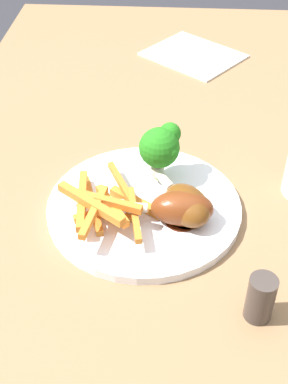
# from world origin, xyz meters

# --- Properties ---
(dining_table) EXTENTS (1.27, 0.67, 0.73)m
(dining_table) POSITION_xyz_m (0.00, 0.00, 0.62)
(dining_table) COLOR #8E6B47
(dining_table) RESTS_ON ground_plane
(dinner_plate) EXTENTS (0.25, 0.25, 0.01)m
(dinner_plate) POSITION_xyz_m (-0.07, 0.01, 0.74)
(dinner_plate) COLOR white
(dinner_plate) RESTS_ON dining_table
(broccoli_floret_front) EXTENTS (0.05, 0.06, 0.08)m
(broccoli_floret_front) POSITION_xyz_m (-0.01, -0.01, 0.79)
(broccoli_floret_front) COLOR #87A953
(broccoli_floret_front) RESTS_ON dinner_plate
(carrot_fries_pile) EXTENTS (0.16, 0.13, 0.04)m
(carrot_fries_pile) POSITION_xyz_m (-0.10, 0.05, 0.76)
(carrot_fries_pile) COLOR orange
(carrot_fries_pile) RESTS_ON dinner_plate
(chicken_drumstick_near) EXTENTS (0.05, 0.12, 0.04)m
(chicken_drumstick_near) POSITION_xyz_m (-0.10, -0.04, 0.77)
(chicken_drumstick_near) COLOR #4E1E0C
(chicken_drumstick_near) RESTS_ON dinner_plate
(chicken_drumstick_far) EXTENTS (0.12, 0.09, 0.04)m
(chicken_drumstick_far) POSITION_xyz_m (-0.09, -0.05, 0.76)
(chicken_drumstick_far) COLOR #4C240C
(chicken_drumstick_far) RESTS_ON dinner_plate
(napkin) EXTENTS (0.22, 0.22, 0.00)m
(napkin) POSITION_xyz_m (0.38, -0.06, 0.73)
(napkin) COLOR white
(napkin) RESTS_ON dining_table
(pepper_shaker) EXTENTS (0.03, 0.03, 0.06)m
(pepper_shaker) POSITION_xyz_m (-0.23, -0.13, 0.76)
(pepper_shaker) COLOR #423833
(pepper_shaker) RESTS_ON dining_table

